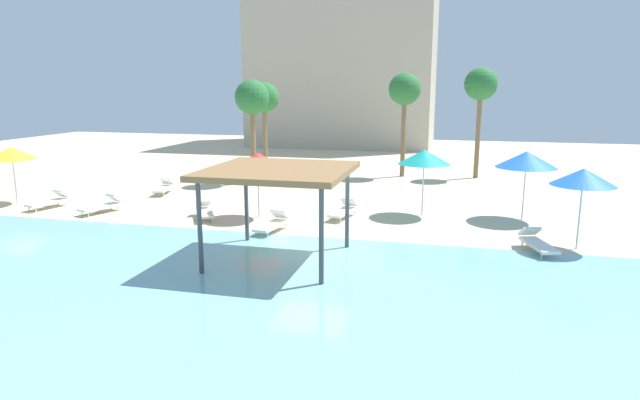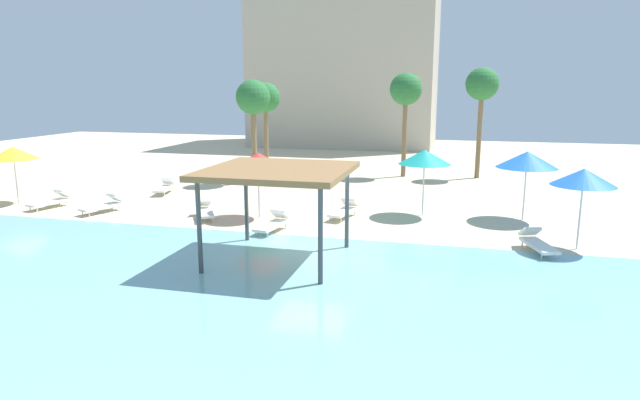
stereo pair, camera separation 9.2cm
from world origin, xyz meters
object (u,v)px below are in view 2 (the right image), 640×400
(beach_umbrella_teal_1, at_px, (425,157))
(lounge_chair_2, at_px, (51,200))
(shade_pavilion, at_px, (278,174))
(palm_tree_3, at_px, (482,87))
(palm_tree_2, at_px, (265,99))
(lounge_chair_3, at_px, (104,205))
(beach_umbrella_blue_4, at_px, (584,177))
(palm_tree_1, at_px, (406,91))
(beach_umbrella_red_3, at_px, (258,160))
(lounge_chair_1, at_px, (205,210))
(lounge_chair_6, at_px, (165,187))
(lounge_chair_5, at_px, (273,223))
(beach_umbrella_yellow_0, at_px, (13,153))
(lounge_chair_4, at_px, (537,242))
(beach_umbrella_blue_2, at_px, (527,160))
(lounge_chair_0, at_px, (344,210))
(palm_tree_0, at_px, (253,99))

(beach_umbrella_teal_1, relative_size, lounge_chair_2, 1.40)
(shade_pavilion, xyz_separation_m, palm_tree_3, (6.44, 17.88, 2.58))
(palm_tree_2, xyz_separation_m, palm_tree_3, (13.20, 0.30, 0.78))
(beach_umbrella_teal_1, relative_size, palm_tree_3, 0.43)
(palm_tree_2, bearing_deg, lounge_chair_3, -101.85)
(palm_tree_2, height_order, palm_tree_3, palm_tree_3)
(lounge_chair_2, height_order, palm_tree_2, palm_tree_2)
(beach_umbrella_blue_4, distance_m, palm_tree_1, 15.72)
(beach_umbrella_red_3, height_order, lounge_chair_1, beach_umbrella_red_3)
(lounge_chair_3, relative_size, palm_tree_1, 0.32)
(lounge_chair_6, bearing_deg, lounge_chair_5, 41.12)
(beach_umbrella_yellow_0, xyz_separation_m, palm_tree_1, (16.68, 12.26, 2.72))
(shade_pavilion, xyz_separation_m, beach_umbrella_red_3, (-2.64, 5.25, -0.33))
(beach_umbrella_blue_4, distance_m, lounge_chair_6, 19.35)
(beach_umbrella_red_3, height_order, lounge_chair_3, beach_umbrella_red_3)
(lounge_chair_4, height_order, lounge_chair_5, same)
(beach_umbrella_yellow_0, distance_m, lounge_chair_4, 22.71)
(lounge_chair_2, height_order, lounge_chair_4, same)
(lounge_chair_1, bearing_deg, beach_umbrella_red_3, 77.32)
(palm_tree_3, bearing_deg, palm_tree_1, -173.07)
(beach_umbrella_teal_1, bearing_deg, beach_umbrella_blue_2, 3.08)
(shade_pavilion, bearing_deg, beach_umbrella_yellow_0, 160.73)
(beach_umbrella_teal_1, distance_m, palm_tree_1, 10.52)
(beach_umbrella_blue_4, height_order, lounge_chair_2, beach_umbrella_blue_4)
(beach_umbrella_teal_1, bearing_deg, lounge_chair_3, -168.06)
(shade_pavilion, bearing_deg, beach_umbrella_teal_1, 61.66)
(beach_umbrella_blue_4, bearing_deg, palm_tree_2, 139.05)
(lounge_chair_1, bearing_deg, beach_umbrella_blue_4, 56.16)
(lounge_chair_4, bearing_deg, beach_umbrella_blue_4, 98.95)
(palm_tree_2, bearing_deg, palm_tree_1, -1.49)
(lounge_chair_6, bearing_deg, palm_tree_3, 107.07)
(lounge_chair_0, xyz_separation_m, lounge_chair_3, (-10.32, -1.59, 0.00))
(palm_tree_0, bearing_deg, palm_tree_1, 29.07)
(beach_umbrella_yellow_0, distance_m, lounge_chair_5, 13.53)
(beach_umbrella_teal_1, bearing_deg, beach_umbrella_blue_4, -34.43)
(shade_pavilion, distance_m, lounge_chair_1, 7.06)
(beach_umbrella_teal_1, relative_size, lounge_chair_3, 1.40)
(lounge_chair_4, height_order, palm_tree_1, palm_tree_1)
(lounge_chair_2, xyz_separation_m, lounge_chair_6, (3.22, 4.30, 0.00))
(shade_pavilion, xyz_separation_m, lounge_chair_5, (-1.32, 3.23, -2.43))
(shade_pavilion, relative_size, lounge_chair_0, 2.17)
(palm_tree_3, bearing_deg, beach_umbrella_yellow_0, -148.67)
(palm_tree_0, distance_m, palm_tree_3, 13.20)
(beach_umbrella_teal_1, height_order, beach_umbrella_red_3, beach_umbrella_teal_1)
(lounge_chair_0, height_order, lounge_chair_6, same)
(palm_tree_1, bearing_deg, beach_umbrella_blue_4, -62.29)
(beach_umbrella_blue_2, height_order, lounge_chair_3, beach_umbrella_blue_2)
(beach_umbrella_red_3, bearing_deg, beach_umbrella_blue_4, -7.71)
(beach_umbrella_blue_4, relative_size, palm_tree_2, 0.49)
(beach_umbrella_blue_4, distance_m, lounge_chair_5, 10.85)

